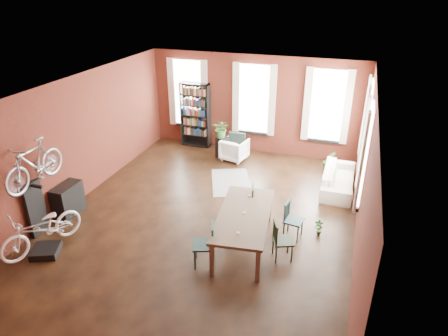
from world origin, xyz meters
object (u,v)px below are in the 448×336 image
at_px(white_armchair, 234,148).
at_px(bike_trainer, 46,251).
at_px(bookshelf, 196,115).
at_px(console_table, 68,200).
at_px(dining_chair_b, 244,205).
at_px(cream_sofa, 339,175).
at_px(dining_table, 244,230).
at_px(plant_stand, 222,147).
at_px(dining_chair_c, 283,241).
at_px(bicycle_floor, 38,212).
at_px(dining_chair_d, 294,220).
at_px(dining_chair_a, 204,245).

relative_size(white_armchair, bike_trainer, 1.41).
relative_size(bookshelf, console_table, 2.75).
height_order(bookshelf, bike_trainer, bookshelf).
xyz_separation_m(dining_chair_b, cream_sofa, (2.01, 2.48, -0.08)).
height_order(dining_table, plant_stand, dining_table).
xyz_separation_m(white_armchair, bike_trainer, (-2.36, -5.98, -0.30)).
height_order(dining_chair_c, console_table, dining_chair_c).
height_order(dining_chair_b, cream_sofa, dining_chair_b).
bearing_deg(white_armchair, bicycle_floor, 80.10).
distance_m(bookshelf, bike_trainer, 6.83).
bearing_deg(bookshelf, white_armchair, -24.30).
xyz_separation_m(white_armchair, bicycle_floor, (-2.34, -5.96, 0.67)).
bearing_deg(white_armchair, plant_stand, 1.98).
height_order(white_armchair, console_table, console_table).
xyz_separation_m(dining_table, dining_chair_c, (0.89, -0.17, 0.03)).
bearing_deg(dining_table, bookshelf, 115.23).
height_order(white_armchair, bike_trainer, white_armchair).
bearing_deg(bicycle_floor, dining_chair_c, 36.72).
relative_size(cream_sofa, plant_stand, 3.09).
relative_size(dining_chair_c, bicycle_floor, 0.49).
relative_size(dining_table, plant_stand, 3.50).
xyz_separation_m(dining_chair_c, bookshelf, (-4.07, 5.22, 0.66)).
distance_m(dining_table, bicycle_floor, 4.28).
distance_m(dining_chair_d, plant_stand, 4.76).
relative_size(dining_table, dining_chair_d, 2.72).
bearing_deg(cream_sofa, white_armchair, 73.79).
relative_size(dining_chair_c, dining_chair_d, 1.01).
bearing_deg(dining_chair_d, white_armchair, 42.66).
height_order(dining_chair_a, white_armchair, dining_chair_a).
xyz_separation_m(dining_chair_a, white_armchair, (-0.96, 5.19, -0.09)).
xyz_separation_m(dining_chair_b, bicycle_floor, (-3.65, -2.52, 0.56)).
height_order(dining_chair_a, bicycle_floor, bicycle_floor).
xyz_separation_m(dining_chair_b, bookshelf, (-2.94, 4.18, 0.61)).
xyz_separation_m(dining_chair_d, bike_trainer, (-4.89, -2.32, -0.35)).
bearing_deg(dining_chair_b, dining_chair_a, -24.79).
bearing_deg(bike_trainer, dining_chair_c, 17.18).
bearing_deg(plant_stand, console_table, -118.59).
distance_m(white_armchair, console_table, 5.33).
xyz_separation_m(dining_table, white_armchair, (-1.56, 4.32, -0.02)).
bearing_deg(dining_table, dining_chair_b, 98.54).
distance_m(dining_chair_c, bike_trainer, 5.04).
bearing_deg(dining_chair_d, plant_stand, 46.42).
xyz_separation_m(bike_trainer, console_table, (-0.54, 1.51, 0.32)).
relative_size(dining_chair_c, console_table, 1.09).
relative_size(dining_chair_a, white_armchair, 1.23).
relative_size(dining_chair_c, white_armchair, 1.14).
distance_m(white_armchair, bike_trainer, 6.43).
bearing_deg(bicycle_floor, dining_table, 42.46).
bearing_deg(bookshelf, bicycle_floor, -96.13).
xyz_separation_m(dining_table, dining_chair_b, (-0.24, 0.88, 0.09)).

